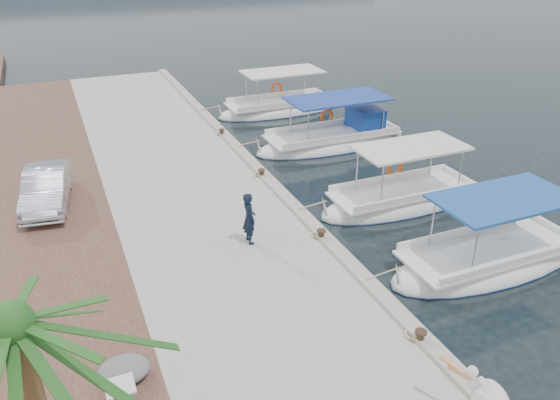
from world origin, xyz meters
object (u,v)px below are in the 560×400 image
at_px(parked_car, 46,188).
at_px(fishing_caique_c, 401,201).
at_px(fisherman, 249,218).
at_px(fishing_caique_b, 487,262).
at_px(pelican, 488,400).
at_px(fishing_caique_d, 334,141).
at_px(fishing_caique_e, 279,110).
at_px(date_palm, 12,325).

bearing_deg(parked_car, fishing_caique_c, -10.50).
bearing_deg(fisherman, parked_car, 46.75).
bearing_deg(fishing_caique_b, parked_car, 144.98).
distance_m(fishing_caique_c, parked_car, 12.39).
bearing_deg(fishing_caique_c, fishing_caique_b, -89.07).
bearing_deg(pelican, fishing_caique_d, 71.89).
height_order(fishing_caique_e, fisherman, fishing_caique_e).
distance_m(fishing_caique_b, fisherman, 7.20).
height_order(date_palm, parked_car, date_palm).
height_order(fishing_caique_c, pelican, fishing_caique_c).
bearing_deg(pelican, fishing_caique_c, 64.15).
bearing_deg(fishing_caique_b, fisherman, 152.74).
xyz_separation_m(fishing_caique_e, parked_car, (-11.95, -8.00, 1.01)).
xyz_separation_m(fishing_caique_c, date_palm, (-11.90, -8.34, 4.52)).
bearing_deg(parked_car, fishing_caique_e, 41.74).
bearing_deg(fishing_caique_b, fishing_caique_e, 89.44).
relative_size(fishing_caique_c, pelican, 4.31).
xyz_separation_m(fishing_caique_e, pelican, (-4.69, -21.11, 0.99)).
relative_size(fishing_caique_c, fishing_caique_d, 0.86).
relative_size(fishing_caique_b, pelican, 4.40).
bearing_deg(fisherman, fishing_caique_b, -118.08).
distance_m(date_palm, parked_car, 12.74).
relative_size(pelican, fisherman, 0.93).
distance_m(fishing_caique_d, parked_car, 12.61).
xyz_separation_m(fishing_caique_d, fishing_caique_e, (-0.39, 5.59, -0.06)).
relative_size(pelican, parked_car, 0.39).
distance_m(fishing_caique_b, fishing_caique_c, 4.35).
height_order(fishing_caique_c, fishing_caique_e, same).
bearing_deg(parked_car, fisherman, -34.49).
xyz_separation_m(date_palm, parked_car, (0.18, 12.25, -3.52)).
distance_m(fishing_caique_c, fishing_caique_d, 6.35).
xyz_separation_m(fishing_caique_e, date_palm, (-12.13, -20.25, 4.52)).
height_order(fishing_caique_b, fishing_caique_e, same).
xyz_separation_m(fishing_caique_b, fishing_caique_d, (0.55, 10.67, 0.06)).
bearing_deg(pelican, parked_car, 118.99).
relative_size(fishing_caique_b, fisherman, 4.09).
distance_m(pelican, fisherman, 8.29).
height_order(fishing_caique_c, fisherman, fishing_caique_c).
bearing_deg(fishing_caique_e, parked_car, -146.20).
bearing_deg(date_palm, fishing_caique_c, 35.02).
relative_size(fishing_caique_d, pelican, 4.99).
bearing_deg(date_palm, parked_car, 89.14).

